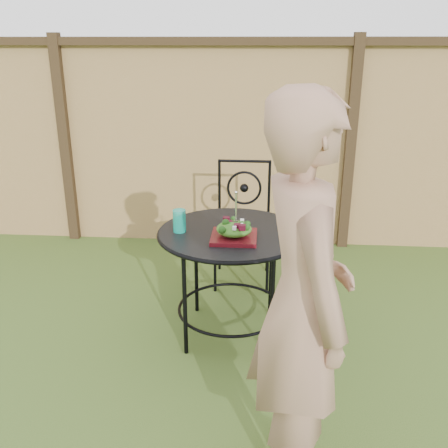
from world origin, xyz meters
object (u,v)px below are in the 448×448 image
Objects in this scene: patio_chair at (243,220)px; diner at (302,304)px; patio_table at (231,251)px; salad_plate at (234,237)px.

diner reaches higher than patio_chair.
patio_table is 0.20m from salad_plate.
patio_chair is (0.04, 0.82, -0.08)m from patio_table.
diner reaches higher than salad_plate.
patio_table is 1.20m from diner.
salad_plate is (0.02, -0.13, 0.15)m from patio_table.
patio_chair reaches higher than salad_plate.
patio_chair is 0.56× the size of diner.
diner is at bearing -72.38° from patio_table.
salad_plate is at bearing -91.00° from patio_chair.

